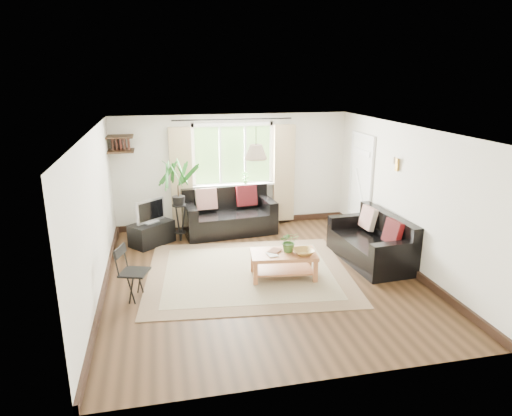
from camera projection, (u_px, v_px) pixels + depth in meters
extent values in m
plane|color=black|center=(261.00, 276.00, 7.53)|extent=(5.50, 5.50, 0.00)
plane|color=white|center=(262.00, 129.00, 6.84)|extent=(5.50, 5.50, 0.00)
cube|color=silver|center=(233.00, 171.00, 9.76)|extent=(5.00, 0.02, 2.40)
cube|color=silver|center=(322.00, 280.00, 4.61)|extent=(5.00, 0.02, 2.40)
cube|color=silver|center=(95.00, 216.00, 6.68)|extent=(0.02, 5.50, 2.40)
cube|color=silver|center=(406.00, 197.00, 7.69)|extent=(0.02, 5.50, 2.40)
cube|color=#BCB392|center=(248.00, 272.00, 7.62)|extent=(3.59, 3.17, 0.02)
cube|color=silver|center=(360.00, 185.00, 9.34)|extent=(0.06, 0.96, 2.06)
imported|color=#345B24|center=(289.00, 241.00, 7.35)|extent=(0.34, 0.30, 0.35)
imported|color=olive|center=(304.00, 252.00, 7.26)|extent=(0.37, 0.37, 0.08)
imported|color=silver|center=(268.00, 255.00, 7.22)|extent=(0.17, 0.22, 0.02)
imported|color=brown|center=(270.00, 250.00, 7.43)|extent=(0.28, 0.29, 0.02)
cube|color=black|center=(152.00, 233.00, 8.86)|extent=(0.92, 0.87, 0.44)
imported|color=#2D6023|center=(245.00, 178.00, 9.74)|extent=(0.14, 0.10, 0.27)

